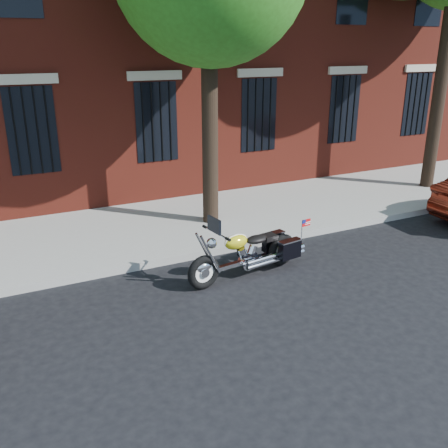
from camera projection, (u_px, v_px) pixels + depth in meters
name	position (u px, v px, depth m)	size (l,w,h in m)	color
ground	(253.00, 280.00, 9.16)	(120.00, 120.00, 0.00)	black
curb	(220.00, 250.00, 10.30)	(40.00, 0.16, 0.15)	gray
sidewalk	(185.00, 222.00, 11.88)	(40.00, 3.60, 0.15)	gray
motorcycle	(251.00, 253.00, 9.21)	(2.57, 0.93, 1.28)	black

